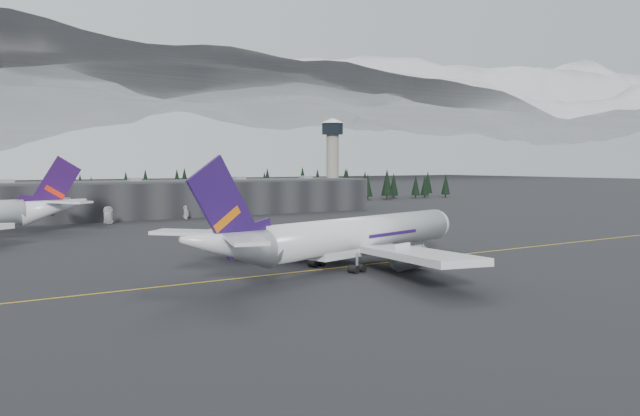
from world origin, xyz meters
TOP-DOWN VIEW (x-y plane):
  - ground at (0.00, 0.00)m, footprint 1400.00×1400.00m
  - taxiline at (0.00, -2.00)m, footprint 400.00×0.40m
  - terminal at (0.00, 125.00)m, footprint 160.00×30.00m
  - control_tower at (75.00, 128.00)m, footprint 10.00×10.00m
  - treeline at (0.00, 162.00)m, footprint 360.00×20.00m
  - jet_main at (-10.08, -2.97)m, footprint 66.11×60.22m
  - gse_vehicle_a at (-25.00, 101.62)m, footprint 3.13×5.83m
  - gse_vehicle_b at (1.49, 105.80)m, footprint 4.78×2.11m

SIDE VIEW (x-z plane):
  - ground at x=0.00m, z-range 0.00..0.00m
  - taxiline at x=0.00m, z-range 0.00..0.02m
  - gse_vehicle_a at x=-25.00m, z-range 0.00..1.56m
  - gse_vehicle_b at x=1.49m, z-range 0.00..1.60m
  - jet_main at x=-10.08m, z-range -4.32..15.50m
  - terminal at x=0.00m, z-range 0.00..12.60m
  - treeline at x=0.00m, z-range 0.00..15.00m
  - control_tower at x=75.00m, z-range 4.56..42.26m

